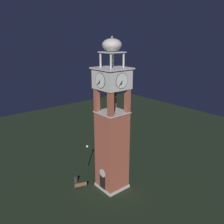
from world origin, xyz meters
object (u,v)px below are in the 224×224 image
park_bench (81,185)px  lamp_post (87,152)px  clock_tower (112,132)px  trash_bin (76,179)px

park_bench → lamp_post: bearing=136.2°
clock_tower → trash_bin: clock_tower is taller
clock_tower → trash_bin: size_ratio=24.06×
park_bench → trash_bin: bearing=169.4°
park_bench → trash_bin: 1.75m
park_bench → lamp_post: size_ratio=0.46×
clock_tower → trash_bin: (-3.90, -3.23, -7.45)m
park_bench → clock_tower: bearing=58.4°
lamp_post → trash_bin: 4.77m
clock_tower → park_bench: 8.46m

